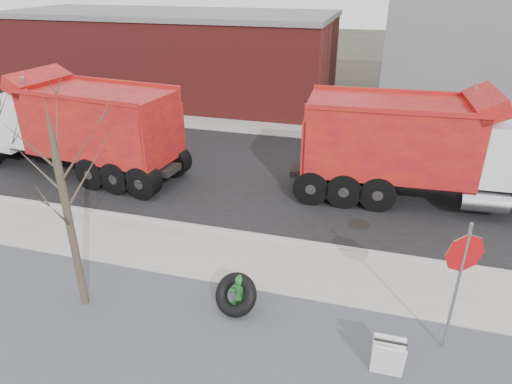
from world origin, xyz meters
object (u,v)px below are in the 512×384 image
(fire_hydrant, at_px, (240,293))
(truck_tire, at_px, (236,295))
(dump_truck_red_b, at_px, (76,124))
(dump_truck_red_a, at_px, (429,146))
(sandwich_board, at_px, (388,358))
(stop_sign, at_px, (461,268))

(fire_hydrant, relative_size, truck_tire, 0.74)
(truck_tire, xyz_separation_m, dump_truck_red_b, (-8.66, 6.41, 1.53))
(fire_hydrant, relative_size, dump_truck_red_a, 0.09)
(sandwich_board, bearing_deg, truck_tire, 162.79)
(sandwich_board, xyz_separation_m, dump_truck_red_b, (-12.18, 7.46, 1.54))
(truck_tire, height_order, dump_truck_red_b, dump_truck_red_b)
(truck_tire, xyz_separation_m, sandwich_board, (3.53, -1.05, -0.00))
(sandwich_board, distance_m, dump_truck_red_a, 8.73)
(dump_truck_red_a, distance_m, dump_truck_red_b, 13.22)
(stop_sign, xyz_separation_m, sandwich_board, (-1.18, -1.11, -1.63))
(truck_tire, bearing_deg, stop_sign, 0.80)
(dump_truck_red_a, bearing_deg, sandwich_board, -99.74)
(stop_sign, relative_size, dump_truck_red_b, 0.33)
(fire_hydrant, height_order, stop_sign, stop_sign)
(stop_sign, height_order, dump_truck_red_b, dump_truck_red_b)
(dump_truck_red_a, relative_size, dump_truck_red_b, 1.05)
(fire_hydrant, distance_m, dump_truck_red_a, 8.72)
(truck_tire, bearing_deg, dump_truck_red_b, 143.48)
(fire_hydrant, distance_m, dump_truck_red_b, 10.84)
(dump_truck_red_b, bearing_deg, truck_tire, 149.87)
(fire_hydrant, xyz_separation_m, stop_sign, (4.65, -0.10, 1.68))
(truck_tire, relative_size, stop_sign, 0.40)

